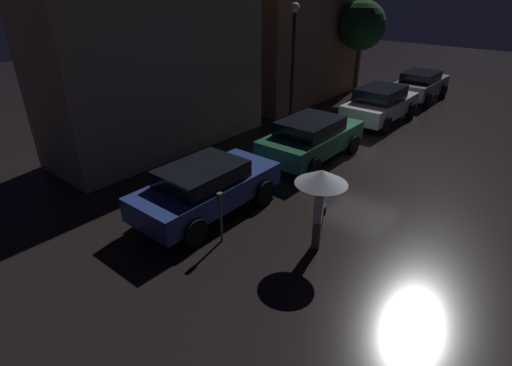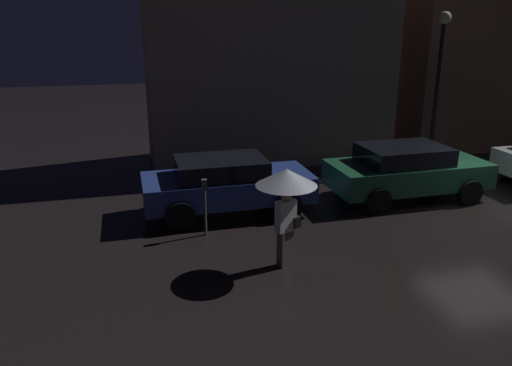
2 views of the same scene
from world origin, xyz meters
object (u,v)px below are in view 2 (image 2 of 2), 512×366
object	(u,v)px
parking_meter	(205,201)
street_lamp_near	(439,68)
parked_car_green	(406,170)
parked_car_blue	(226,184)
pedestrian_with_umbrella	(286,187)

from	to	relation	value
parking_meter	street_lamp_near	xyz separation A→B (m)	(8.12, 3.77, 2.40)
parked_car_green	parking_meter	size ratio (longest dim) A/B	3.25
parking_meter	parked_car_blue	bearing A→B (deg)	59.61
pedestrian_with_umbrella	street_lamp_near	world-z (taller)	street_lamp_near
parked_car_green	pedestrian_with_umbrella	size ratio (longest dim) A/B	2.15
pedestrian_with_umbrella	parking_meter	xyz separation A→B (m)	(-1.29, 1.86, -0.84)
parked_car_green	street_lamp_near	size ratio (longest dim) A/B	0.87
parked_car_blue	parking_meter	bearing A→B (deg)	-120.75
parked_car_blue	pedestrian_with_umbrella	size ratio (longest dim) A/B	2.10
parked_car_blue	parked_car_green	xyz separation A→B (m)	(4.94, -0.09, 0.01)
pedestrian_with_umbrella	street_lamp_near	size ratio (longest dim) A/B	0.41
parking_meter	street_lamp_near	size ratio (longest dim) A/B	0.27
parked_car_blue	street_lamp_near	xyz separation A→B (m)	(7.39, 2.52, 2.45)
street_lamp_near	parking_meter	bearing A→B (deg)	-155.08
parked_car_green	parking_meter	world-z (taller)	parked_car_green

